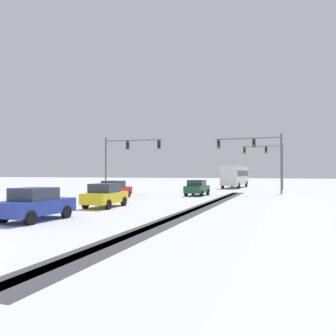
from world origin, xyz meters
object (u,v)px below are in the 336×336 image
at_px(bus_oncoming, 235,175).
at_px(car_yellow_cab_third, 105,195).
at_px(car_dark_green_lead, 197,188).
at_px(traffic_signal_near_right, 257,151).
at_px(traffic_signal_near_left, 125,153).
at_px(car_red_second, 114,189).
at_px(traffic_signal_far_right, 268,157).
at_px(car_blue_fourth, 36,204).

bearing_deg(bus_oncoming, car_yellow_cab_third, -96.78).
height_order(car_dark_green_lead, car_yellow_cab_third, same).
relative_size(traffic_signal_near_right, traffic_signal_near_left, 1.02).
xyz_separation_m(traffic_signal_near_right, car_red_second, (-12.26, -9.24, -3.87)).
xyz_separation_m(traffic_signal_near_right, traffic_signal_far_right, (0.62, 11.86, -0.07)).
relative_size(car_dark_green_lead, bus_oncoming, 0.37).
bearing_deg(bus_oncoming, traffic_signal_far_right, -44.86).
height_order(car_dark_green_lead, car_red_second, same).
bearing_deg(car_red_second, car_dark_green_lead, 41.81).
xyz_separation_m(traffic_signal_near_left, car_yellow_cab_third, (5.97, -15.29, -3.87)).
xyz_separation_m(traffic_signal_far_right, bus_oncoming, (-5.28, 5.25, -2.63)).
bearing_deg(car_red_second, traffic_signal_far_right, 58.60).
bearing_deg(bus_oncoming, car_red_second, -106.09).
relative_size(traffic_signal_far_right, car_blue_fourth, 1.56).
relative_size(traffic_signal_near_right, traffic_signal_far_right, 1.09).
bearing_deg(traffic_signal_far_right, bus_oncoming, 135.14).
bearing_deg(traffic_signal_far_right, traffic_signal_near_right, -92.97).
distance_m(traffic_signal_near_right, car_yellow_cab_third, 19.69).
xyz_separation_m(traffic_signal_far_right, traffic_signal_near_left, (-15.33, -13.78, 0.06)).
bearing_deg(car_red_second, traffic_signal_near_left, 108.47).
relative_size(traffic_signal_near_left, car_dark_green_lead, 1.68).
bearing_deg(car_yellow_cab_third, bus_oncoming, 83.22).
relative_size(car_red_second, car_blue_fourth, 1.00).
distance_m(traffic_signal_far_right, car_blue_fourth, 37.39).
bearing_deg(car_red_second, bus_oncoming, 73.91).
distance_m(traffic_signal_far_right, traffic_signal_near_left, 20.61).
relative_size(traffic_signal_far_right, car_yellow_cab_third, 1.55).
height_order(car_red_second, car_yellow_cab_third, same).
bearing_deg(traffic_signal_near_left, car_red_second, -71.53).
bearing_deg(traffic_signal_far_right, car_blue_fourth, -104.50).
distance_m(car_dark_green_lead, car_red_second, 8.73).
xyz_separation_m(traffic_signal_near_right, car_yellow_cab_third, (-8.74, -17.21, -3.87)).
relative_size(traffic_signal_near_left, car_red_second, 1.68).
xyz_separation_m(car_red_second, bus_oncoming, (7.60, 26.35, 1.18)).
distance_m(car_dark_green_lead, car_yellow_cab_third, 14.10).
bearing_deg(car_dark_green_lead, car_yellow_cab_third, -102.21).
bearing_deg(traffic_signal_far_right, car_yellow_cab_third, -107.84).
bearing_deg(traffic_signal_near_right, car_dark_green_lead, -149.27).
bearing_deg(bus_oncoming, car_blue_fourth, -95.59).
bearing_deg(traffic_signal_near_right, traffic_signal_near_left, -172.58).
height_order(car_dark_green_lead, bus_oncoming, bus_oncoming).
relative_size(traffic_signal_far_right, bus_oncoming, 0.59).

